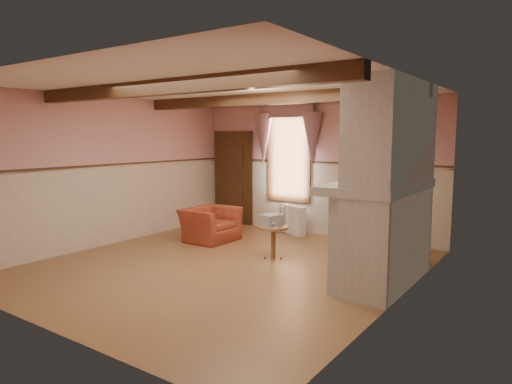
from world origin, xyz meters
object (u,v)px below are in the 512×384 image
Objects in this scene: armchair at (210,224)px; bowl at (381,179)px; oil_lamp at (389,170)px; side_table at (273,242)px; mantel_clock at (395,172)px; radiator at (293,220)px.

bowl is (3.59, -0.47, 1.13)m from armchair.
bowl is 1.10× the size of oil_lamp.
mantel_clock is (1.86, 0.54, 1.25)m from side_table.
oil_lamp reaches higher than armchair.
armchair is 3.25× the size of bowl.
radiator is 3.16m from mantel_clock.
oil_lamp is (1.86, 0.22, 1.29)m from side_table.
bowl is 0.62m from mantel_clock.
oil_lamp is (3.59, -0.17, 1.23)m from armchair.
radiator is at bearing 110.90° from side_table.
armchair is at bearing -100.12° from radiator.
armchair is at bearing 172.54° from bowl.
oil_lamp is (2.58, -1.66, 1.26)m from radiator.
armchair is 1.83× the size of side_table.
radiator is at bearing 152.41° from mantel_clock.
mantel_clock is at bearing 16.02° from side_table.
bowl is 0.32m from oil_lamp.
oil_lamp is at bearing -8.97° from radiator.
mantel_clock is 0.86× the size of oil_lamp.
armchair is 3.79m from bowl.
mantel_clock reaches higher than side_table.
mantel_clock is at bearing -87.57° from armchair.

